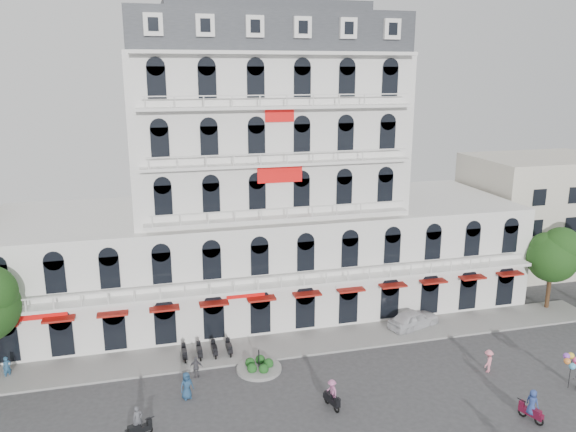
# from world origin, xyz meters

# --- Properties ---
(ground) EXTENTS (120.00, 120.00, 0.00)m
(ground) POSITION_xyz_m (0.00, 0.00, 0.00)
(ground) COLOR #38383A
(ground) RESTS_ON ground
(sidewalk) EXTENTS (53.00, 4.00, 0.16)m
(sidewalk) POSITION_xyz_m (0.00, 9.00, 0.08)
(sidewalk) COLOR gray
(sidewalk) RESTS_ON ground
(main_building) EXTENTS (45.00, 15.00, 25.80)m
(main_building) POSITION_xyz_m (0.00, 18.00, 9.96)
(main_building) COLOR silver
(main_building) RESTS_ON ground
(flank_building_east) EXTENTS (14.00, 10.00, 12.00)m
(flank_building_east) POSITION_xyz_m (30.00, 20.00, 6.00)
(flank_building_east) COLOR beige
(flank_building_east) RESTS_ON ground
(traffic_island) EXTENTS (3.20, 3.20, 1.60)m
(traffic_island) POSITION_xyz_m (-3.00, 6.00, 0.26)
(traffic_island) COLOR gray
(traffic_island) RESTS_ON ground
(parked_scooter_row) EXTENTS (4.40, 1.80, 1.10)m
(parked_scooter_row) POSITION_xyz_m (-6.35, 8.80, 0.00)
(parked_scooter_row) COLOR black
(parked_scooter_row) RESTS_ON ground
(tree_east_inner) EXTENTS (4.40, 4.37, 7.57)m
(tree_east_inner) POSITION_xyz_m (24.05, 9.98, 5.21)
(tree_east_inner) COLOR #382314
(tree_east_inner) RESTS_ON ground
(parked_car) EXTENTS (4.96, 3.23, 1.57)m
(parked_car) POSITION_xyz_m (10.72, 9.50, 0.79)
(parked_car) COLOR silver
(parked_car) RESTS_ON ground
(rider_west) EXTENTS (1.65, 0.82, 2.06)m
(rider_west) POSITION_xyz_m (-11.25, 0.30, 0.90)
(rider_west) COLOR black
(rider_west) RESTS_ON ground
(rider_east) EXTENTS (0.86, 1.63, 2.10)m
(rider_east) POSITION_xyz_m (11.76, -3.93, 1.03)
(rider_east) COLOR maroon
(rider_east) RESTS_ON ground
(rider_center) EXTENTS (0.77, 1.68, 1.96)m
(rider_center) POSITION_xyz_m (0.51, 0.37, 1.01)
(rider_center) COLOR black
(rider_center) RESTS_ON ground
(pedestrian_left) EXTENTS (1.04, 0.86, 1.83)m
(pedestrian_left) POSITION_xyz_m (-8.22, 3.73, 0.91)
(pedestrian_left) COLOR navy
(pedestrian_left) RESTS_ON ground
(pedestrian_mid) EXTENTS (0.96, 0.56, 1.54)m
(pedestrian_mid) POSITION_xyz_m (-7.38, 6.17, 0.77)
(pedestrian_mid) COLOR #525057
(pedestrian_mid) RESTS_ON ground
(pedestrian_right) EXTENTS (1.22, 1.14, 1.65)m
(pedestrian_right) POSITION_xyz_m (12.60, 1.78, 0.83)
(pedestrian_right) COLOR pink
(pedestrian_right) RESTS_ON ground
(pedestrian_far) EXTENTS (0.70, 0.65, 1.61)m
(pedestrian_far) POSITION_xyz_m (-20.00, 9.30, 0.80)
(pedestrian_far) COLOR navy
(pedestrian_far) RESTS_ON ground
(balloon_vendor) EXTENTS (1.42, 1.28, 2.45)m
(balloon_vendor) POSITION_xyz_m (16.81, -1.60, 1.32)
(balloon_vendor) COLOR slate
(balloon_vendor) RESTS_ON ground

